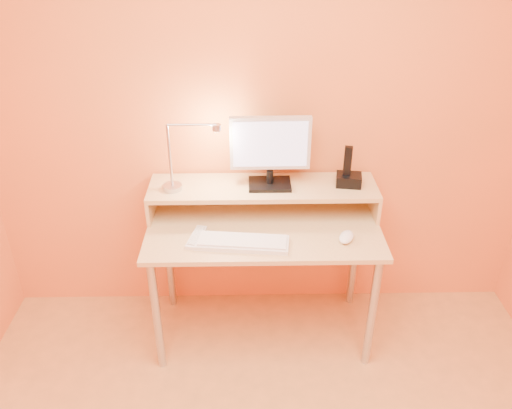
{
  "coord_description": "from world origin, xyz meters",
  "views": [
    {
      "loc": [
        -0.08,
        -1.09,
        2.18
      ],
      "look_at": [
        -0.04,
        1.13,
        0.88
      ],
      "focal_mm": 36.72,
      "sensor_mm": 36.0,
      "label": 1
    }
  ],
  "objects_px": {
    "monitor_panel": "(270,143)",
    "phone_dock": "(349,180)",
    "remote_control": "(196,237)",
    "lamp_base": "(173,187)",
    "keyboard": "(242,243)",
    "mouse": "(346,237)"
  },
  "relations": [
    {
      "from": "remote_control",
      "to": "phone_dock",
      "type": "bearing_deg",
      "value": 31.75
    },
    {
      "from": "mouse",
      "to": "remote_control",
      "type": "height_order",
      "value": "mouse"
    },
    {
      "from": "monitor_panel",
      "to": "phone_dock",
      "type": "height_order",
      "value": "monitor_panel"
    },
    {
      "from": "phone_dock",
      "to": "remote_control",
      "type": "bearing_deg",
      "value": -152.94
    },
    {
      "from": "phone_dock",
      "to": "keyboard",
      "type": "relative_size",
      "value": 0.29
    },
    {
      "from": "lamp_base",
      "to": "mouse",
      "type": "height_order",
      "value": "lamp_base"
    },
    {
      "from": "monitor_panel",
      "to": "keyboard",
      "type": "xyz_separation_m",
      "value": [
        -0.14,
        -0.32,
        -0.39
      ]
    },
    {
      "from": "phone_dock",
      "to": "remote_control",
      "type": "relative_size",
      "value": 0.67
    },
    {
      "from": "phone_dock",
      "to": "keyboard",
      "type": "xyz_separation_m",
      "value": [
        -0.56,
        -0.31,
        -0.18
      ]
    },
    {
      "from": "remote_control",
      "to": "monitor_panel",
      "type": "bearing_deg",
      "value": 49.17
    },
    {
      "from": "lamp_base",
      "to": "phone_dock",
      "type": "xyz_separation_m",
      "value": [
        0.92,
        0.03,
        0.02
      ]
    },
    {
      "from": "remote_control",
      "to": "keyboard",
      "type": "bearing_deg",
      "value": -0.03
    },
    {
      "from": "remote_control",
      "to": "lamp_base",
      "type": "bearing_deg",
      "value": 133.83
    },
    {
      "from": "lamp_base",
      "to": "keyboard",
      "type": "xyz_separation_m",
      "value": [
        0.36,
        -0.28,
        -0.16
      ]
    },
    {
      "from": "phone_dock",
      "to": "keyboard",
      "type": "distance_m",
      "value": 0.66
    },
    {
      "from": "monitor_panel",
      "to": "mouse",
      "type": "height_order",
      "value": "monitor_panel"
    },
    {
      "from": "monitor_panel",
      "to": "phone_dock",
      "type": "distance_m",
      "value": 0.46
    },
    {
      "from": "monitor_panel",
      "to": "phone_dock",
      "type": "bearing_deg",
      "value": -1.68
    },
    {
      "from": "keyboard",
      "to": "remote_control",
      "type": "distance_m",
      "value": 0.24
    },
    {
      "from": "monitor_panel",
      "to": "lamp_base",
      "type": "height_order",
      "value": "monitor_panel"
    },
    {
      "from": "lamp_base",
      "to": "remote_control",
      "type": "xyz_separation_m",
      "value": [
        0.13,
        -0.23,
        -0.16
      ]
    },
    {
      "from": "lamp_base",
      "to": "remote_control",
      "type": "bearing_deg",
      "value": -59.93
    }
  ]
}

